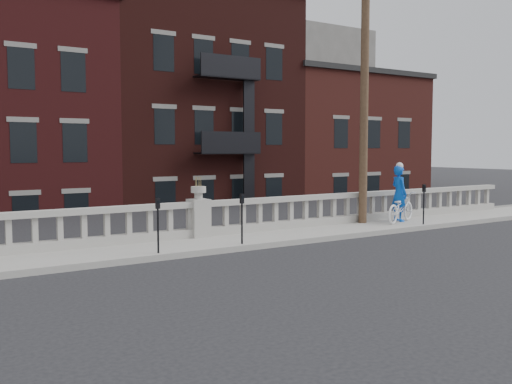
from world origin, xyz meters
TOP-DOWN VIEW (x-y plane):
  - ground at (0.00, 0.00)m, footprint 120.00×120.00m
  - sidewalk at (0.00, 3.00)m, footprint 32.00×2.20m
  - balustrade at (0.00, 3.95)m, footprint 28.00×0.34m
  - planter_pedestal at (0.00, 3.95)m, footprint 0.55×0.55m
  - lower_level at (0.56, 23.04)m, footprint 80.00×44.00m
  - utility_pole at (6.20, 3.60)m, footprint 1.60×0.28m
  - parking_meter_a at (-2.06, 2.15)m, footprint 0.10×0.09m
  - parking_meter_b at (0.37, 2.15)m, footprint 0.10×0.09m
  - parking_meter_c at (7.62, 2.15)m, footprint 0.10×0.09m
  - bicycle at (7.41, 2.98)m, footprint 2.11×1.34m
  - cyclist at (7.57, 3.21)m, footprint 0.61×0.80m

SIDE VIEW (x-z plane):
  - ground at x=0.00m, z-range 0.00..0.00m
  - sidewalk at x=0.00m, z-range 0.00..0.15m
  - balustrade at x=0.00m, z-range 0.13..1.16m
  - bicycle at x=7.41m, z-range 0.15..1.20m
  - planter_pedestal at x=0.00m, z-range -0.05..1.71m
  - parking_meter_a at x=-2.06m, z-range 0.32..1.68m
  - parking_meter_b at x=0.37m, z-range 0.32..1.68m
  - parking_meter_c at x=7.62m, z-range 0.32..1.68m
  - cyclist at x=7.57m, z-range 0.15..2.12m
  - lower_level at x=0.56m, z-range -7.77..13.03m
  - utility_pole at x=6.20m, z-range 0.24..10.24m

